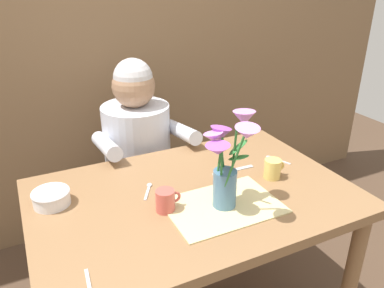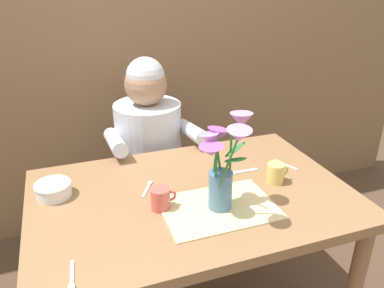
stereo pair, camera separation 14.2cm
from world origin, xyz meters
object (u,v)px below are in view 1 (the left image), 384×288
ceramic_bowl (51,197)px  ceramic_mug (166,200)px  dinner_knife (233,170)px  seated_person (139,167)px  flower_vase (228,159)px  tea_cup (273,169)px

ceramic_bowl → ceramic_mug: bearing=-31.0°
dinner_knife → ceramic_mug: (-0.36, -0.14, 0.04)m
seated_person → dinner_knife: bearing=-69.6°
ceramic_bowl → ceramic_mug: size_ratio=1.46×
ceramic_mug → dinner_knife: bearing=21.5°
seated_person → ceramic_mug: size_ratio=12.20×
flower_vase → dinner_knife: 0.33m
ceramic_bowl → flower_vase: bearing=-27.0°
ceramic_bowl → tea_cup: 0.85m
seated_person → flower_vase: seated_person is taller
dinner_knife → flower_vase: bearing=-126.0°
seated_person → ceramic_bowl: (-0.47, -0.46, 0.21)m
ceramic_mug → tea_cup: bearing=3.2°
seated_person → ceramic_bowl: seated_person is taller
seated_person → tea_cup: size_ratio=12.20×
flower_vase → ceramic_bowl: size_ratio=2.54×
tea_cup → dinner_knife: bearing=134.2°
dinner_knife → ceramic_bowl: bearing=175.6°
seated_person → ceramic_bowl: bearing=-140.0°
seated_person → tea_cup: 0.77m
seated_person → flower_vase: (0.08, -0.75, 0.37)m
ceramic_bowl → ceramic_mug: 0.41m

